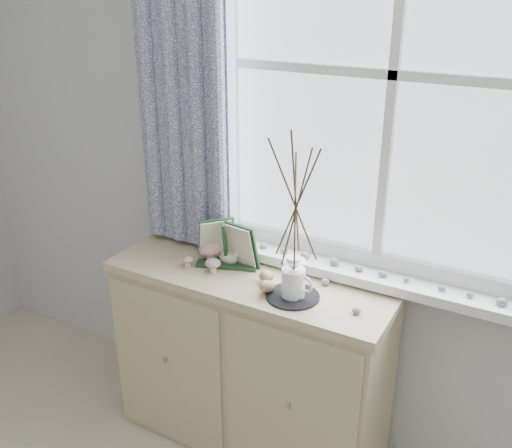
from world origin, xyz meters
The scene contains 8 objects.
sideboard centered at (-0.15, 1.75, 0.43)m, with size 1.20×0.45×0.85m.
botanical_book centered at (-0.28, 1.74, 0.95)m, with size 0.29×0.13×0.21m, color #1D3C20, non-canonical shape.
toadstool_cluster centered at (-0.34, 1.73, 0.90)m, with size 0.18×0.15×0.09m.
wooden_eggs centered at (-0.04, 1.68, 0.88)m, with size 0.10×0.12×0.07m.
songbird_figurine centered at (-0.28, 1.78, 0.88)m, with size 0.12×0.06×0.06m, color silver, non-canonical shape.
crocheted_doily centered at (0.08, 1.67, 0.85)m, with size 0.20×0.20×0.01m, color black.
twig_pitcher centered at (0.08, 1.67, 1.24)m, with size 0.28×0.28×0.68m.
sideboard_pebbles centered at (0.15, 1.75, 0.86)m, with size 0.33×0.23×0.02m.
Camera 1 is at (0.87, -0.03, 1.96)m, focal length 40.00 mm.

